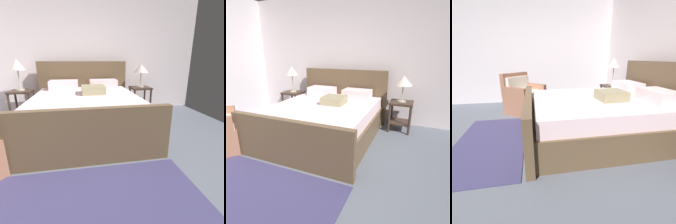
% 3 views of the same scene
% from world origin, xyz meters
% --- Properties ---
extents(ground_plane, '(5.16, 5.34, 0.02)m').
position_xyz_m(ground_plane, '(0.00, 0.00, -0.01)').
color(ground_plane, slate).
extents(wall_back, '(5.28, 0.12, 2.77)m').
position_xyz_m(wall_back, '(0.00, 2.73, 1.39)').
color(wall_back, silver).
rests_on(wall_back, ground).
extents(bed, '(1.93, 2.25, 1.17)m').
position_xyz_m(bed, '(-0.11, 1.45, 0.34)').
color(bed, brown).
rests_on(bed, ground).
extents(nightstand_right, '(0.44, 0.44, 0.60)m').
position_xyz_m(nightstand_right, '(1.17, 2.27, 0.40)').
color(nightstand_right, '#3A2920').
rests_on(nightstand_right, ground).
extents(table_lamp_right, '(0.34, 0.34, 0.51)m').
position_xyz_m(table_lamp_right, '(1.17, 2.27, 1.01)').
color(table_lamp_right, '#B7B293').
rests_on(table_lamp_right, nightstand_right).
extents(nightstand_left, '(0.44, 0.44, 0.60)m').
position_xyz_m(nightstand_left, '(-1.40, 2.26, 0.40)').
color(nightstand_left, '#3A2920').
rests_on(nightstand_left, ground).
extents(table_lamp_left, '(0.29, 0.29, 0.62)m').
position_xyz_m(table_lamp_left, '(-1.40, 2.26, 1.10)').
color(table_lamp_left, '#B7B293').
rests_on(table_lamp_left, nightstand_left).
extents(area_rug, '(1.97, 1.01, 0.01)m').
position_xyz_m(area_rug, '(-0.11, -0.28, 0.01)').
color(area_rug, '#3D3962').
rests_on(area_rug, ground).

